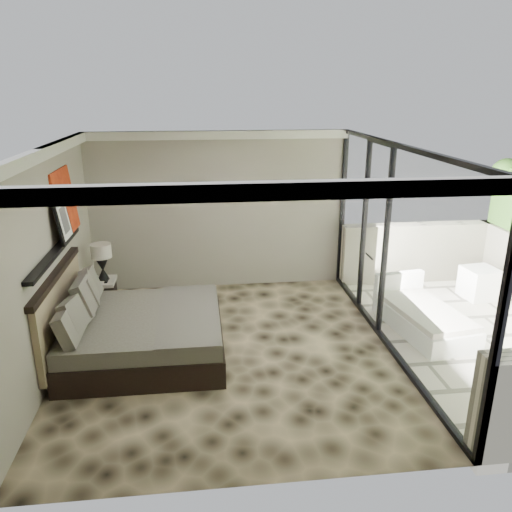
{
  "coord_description": "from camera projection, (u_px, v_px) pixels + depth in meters",
  "views": [
    {
      "loc": [
        -0.34,
        -6.15,
        3.47
      ],
      "look_at": [
        0.42,
        0.4,
        1.25
      ],
      "focal_mm": 35.0,
      "sensor_mm": 36.0,
      "label": 1
    }
  ],
  "objects": [
    {
      "name": "floor",
      "position": [
        229.0,
        351.0,
        6.93
      ],
      "size": [
        5.0,
        5.0,
        0.0
      ],
      "primitive_type": "plane",
      "color": "black",
      "rests_on": "ground"
    },
    {
      "name": "ceiling",
      "position": [
        225.0,
        148.0,
        6.05
      ],
      "size": [
        4.5,
        5.0,
        0.02
      ],
      "primitive_type": "cube",
      "color": "silver",
      "rests_on": "back_wall"
    },
    {
      "name": "back_wall",
      "position": [
        219.0,
        212.0,
        8.83
      ],
      "size": [
        4.5,
        0.02,
        2.8
      ],
      "primitive_type": "cube",
      "color": "gray",
      "rests_on": "floor"
    },
    {
      "name": "left_wall",
      "position": [
        49.0,
        263.0,
        6.24
      ],
      "size": [
        0.02,
        5.0,
        2.8
      ],
      "primitive_type": "cube",
      "color": "gray",
      "rests_on": "floor"
    },
    {
      "name": "glass_wall",
      "position": [
        394.0,
        250.0,
        6.73
      ],
      "size": [
        0.08,
        5.0,
        2.8
      ],
      "primitive_type": "cube",
      "color": "white",
      "rests_on": "floor"
    },
    {
      "name": "terrace_slab",
      "position": [
        483.0,
        340.0,
        7.36
      ],
      "size": [
        3.0,
        5.0,
        0.12
      ],
      "primitive_type": "cube",
      "color": "beige",
      "rests_on": "ground"
    },
    {
      "name": "picture_ledge",
      "position": [
        55.0,
        252.0,
        6.31
      ],
      "size": [
        0.12,
        2.2,
        0.05
      ],
      "primitive_type": "cube",
      "color": "black",
      "rests_on": "left_wall"
    },
    {
      "name": "bed",
      "position": [
        137.0,
        331.0,
        6.75
      ],
      "size": [
        2.15,
        2.08,
        1.19
      ],
      "color": "black",
      "rests_on": "floor"
    },
    {
      "name": "nightstand",
      "position": [
        102.0,
        296.0,
        8.19
      ],
      "size": [
        0.53,
        0.53,
        0.46
      ],
      "primitive_type": "cube",
      "rotation": [
        0.0,
        0.0,
        0.17
      ],
      "color": "black",
      "rests_on": "floor"
    },
    {
      "name": "table_lamp",
      "position": [
        102.0,
        257.0,
        8.01
      ],
      "size": [
        0.33,
        0.33,
        0.6
      ],
      "color": "black",
      "rests_on": "nightstand"
    },
    {
      "name": "abstract_canvas",
      "position": [
        65.0,
        202.0,
        6.93
      ],
      "size": [
        0.13,
        0.9,
        0.9
      ],
      "primitive_type": "cube",
      "rotation": [
        0.0,
        -0.1,
        0.0
      ],
      "color": "#AD4E0E",
      "rests_on": "picture_ledge"
    },
    {
      "name": "framed_print",
      "position": [
        63.0,
        220.0,
        6.58
      ],
      "size": [
        0.11,
        0.5,
        0.6
      ],
      "primitive_type": "cube",
      "rotation": [
        0.0,
        -0.14,
        0.0
      ],
      "color": "black",
      "rests_on": "picture_ledge"
    },
    {
      "name": "ottoman",
      "position": [
        479.0,
        283.0,
        8.66
      ],
      "size": [
        0.59,
        0.59,
        0.53
      ],
      "primitive_type": "cube",
      "rotation": [
        0.0,
        0.0,
        0.11
      ],
      "color": "white",
      "rests_on": "terrace_slab"
    },
    {
      "name": "lounger",
      "position": [
        422.0,
        317.0,
        7.52
      ],
      "size": [
        1.07,
        1.78,
        0.65
      ],
      "rotation": [
        0.0,
        0.0,
        0.15
      ],
      "color": "white",
      "rests_on": "terrace_slab"
    }
  ]
}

